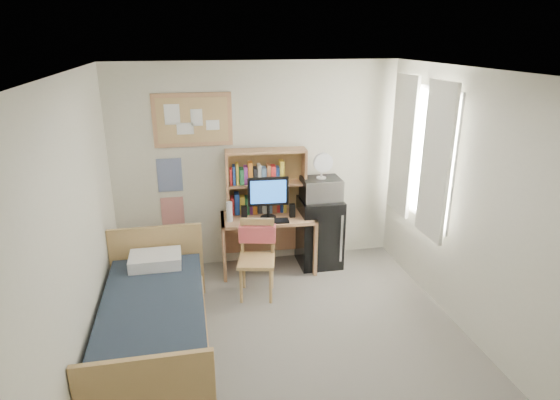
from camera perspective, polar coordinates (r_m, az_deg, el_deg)
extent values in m
cube|color=gray|center=(4.69, 1.70, -18.53)|extent=(3.60, 4.20, 0.02)
cube|color=silver|center=(3.71, 2.12, 15.15)|extent=(3.60, 4.20, 0.02)
cube|color=silver|center=(5.97, -2.73, 4.13)|extent=(3.60, 0.04, 2.60)
cube|color=silver|center=(4.04, -23.95, -5.34)|extent=(0.04, 4.20, 2.60)
cube|color=silver|center=(4.74, 23.57, -1.66)|extent=(0.04, 4.20, 2.60)
cube|color=white|center=(5.61, 16.76, 5.46)|extent=(0.10, 1.40, 1.70)
cube|color=white|center=(5.26, 18.46, 4.38)|extent=(0.04, 0.55, 1.70)
cube|color=white|center=(5.94, 14.73, 6.41)|extent=(0.04, 0.55, 1.70)
cube|color=tan|center=(5.76, -10.60, 9.57)|extent=(0.94, 0.03, 0.64)
cube|color=navy|center=(5.92, -13.30, 2.97)|extent=(0.30, 0.01, 0.42)
cube|color=red|center=(6.07, -12.96, -1.29)|extent=(0.28, 0.01, 0.36)
cube|color=tan|center=(6.01, -1.47, -5.24)|extent=(1.20, 0.65, 0.73)
cube|color=tan|center=(5.38, -2.88, -7.36)|extent=(0.54, 0.54, 0.90)
cube|color=black|center=(6.14, 4.80, -3.84)|extent=(0.54, 0.54, 0.91)
cube|color=#1A242F|center=(4.74, -15.04, -14.69)|extent=(0.98, 1.96, 0.54)
cube|color=tan|center=(5.88, -1.70, 2.26)|extent=(1.02, 0.31, 0.82)
cube|color=black|center=(5.72, -1.45, 0.27)|extent=(0.50, 0.07, 0.53)
cube|color=black|center=(5.68, -1.26, -2.62)|extent=(0.47, 0.17, 0.02)
cube|color=black|center=(5.76, -4.40, -1.56)|extent=(0.08, 0.08, 0.17)
cube|color=black|center=(5.83, 1.50, -1.29)|extent=(0.07, 0.07, 0.17)
cylinder|color=white|center=(5.70, -6.19, -1.43)|extent=(0.08, 0.08, 0.25)
cube|color=#E8585B|center=(5.46, -2.78, -4.08)|extent=(0.44, 0.22, 0.20)
cube|color=silver|center=(5.92, 5.01, 1.36)|extent=(0.48, 0.37, 0.28)
cylinder|color=white|center=(5.83, 5.10, 4.06)|extent=(0.24, 0.24, 0.30)
cube|color=white|center=(5.22, -14.95, -7.05)|extent=(0.54, 0.38, 0.13)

